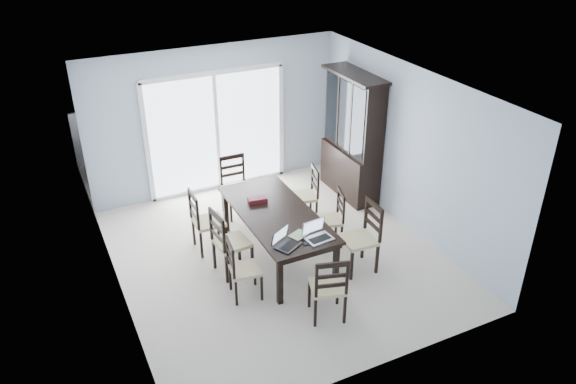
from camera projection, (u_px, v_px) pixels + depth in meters
name	position (u px, v px, depth m)	size (l,w,h in m)	color
floor	(277.00, 256.00, 8.38)	(5.00, 5.00, 0.00)	beige
ceiling	(275.00, 88.00, 7.15)	(5.00, 5.00, 0.00)	white
back_wall	(216.00, 120.00, 9.74)	(4.50, 0.02, 2.60)	#A4B2C3
wall_left	(110.00, 215.00, 6.90)	(0.02, 5.00, 2.60)	#A4B2C3
wall_right	(408.00, 149.00, 8.63)	(0.02, 5.00, 2.60)	#A4B2C3
balcony	(203.00, 167.00, 11.18)	(4.50, 2.00, 0.10)	gray
railing	(186.00, 122.00, 11.68)	(4.50, 0.06, 1.10)	#99999E
dining_table	(276.00, 217.00, 8.06)	(1.00, 2.20, 0.75)	black
china_hutch	(352.00, 137.00, 9.64)	(0.50, 1.38, 2.20)	black
sliding_door	(217.00, 132.00, 9.83)	(2.52, 0.05, 2.18)	silver
chair_left_near	(238.00, 263.00, 7.30)	(0.44, 0.43, 1.02)	black
chair_left_mid	(225.00, 236.00, 7.72)	(0.50, 0.49, 1.18)	black
chair_left_far	(202.00, 215.00, 8.25)	(0.45, 0.44, 1.15)	black
chair_right_near	(365.00, 229.00, 7.85)	(0.49, 0.47, 1.20)	black
chair_right_mid	(334.00, 212.00, 8.45)	(0.48, 0.48, 1.02)	black
chair_right_far	(309.00, 189.00, 9.07)	(0.49, 0.48, 1.06)	black
chair_end_near	(329.00, 282.00, 6.87)	(0.52, 0.53, 1.11)	black
chair_end_far	(235.00, 179.00, 9.26)	(0.44, 0.45, 1.16)	black
laptop_dark	(289.00, 242.00, 7.25)	(0.41, 0.37, 0.23)	black
laptop_silver	(319.00, 236.00, 7.38)	(0.38, 0.28, 0.24)	#B4B4B7
book_stack	(298.00, 236.00, 7.45)	(0.28, 0.26, 0.04)	maroon
cell_phone	(307.00, 244.00, 7.31)	(0.10, 0.05, 0.01)	black
game_box	(257.00, 200.00, 8.28)	(0.28, 0.14, 0.07)	#460E19
hot_tub	(180.00, 146.00, 10.77)	(2.15, 1.99, 0.97)	maroon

